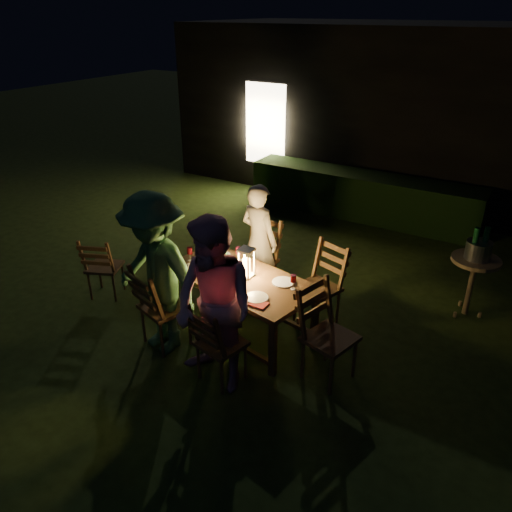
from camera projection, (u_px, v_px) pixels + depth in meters
The scene contains 29 objects.
garden_envelope at pixel (432, 111), 10.15m from camera, with size 40.00×40.00×3.20m.
dining_table at pixel (240, 282), 5.69m from camera, with size 1.90×1.20×0.73m.
chair_near_left at pixel (164, 320), 5.60m from camera, with size 0.60×0.63×1.06m.
chair_near_right at pixel (220, 356), 5.07m from camera, with size 0.52×0.55×0.97m.
chair_far_left at pixel (256, 272), 6.62m from camera, with size 0.52×0.56×1.07m.
chair_far_right at pixel (318, 299), 6.02m from camera, with size 0.59×0.62×1.04m.
chair_end at pixel (327, 351), 5.10m from camera, with size 0.61×0.59×1.07m.
chair_spare at pixel (105, 277), 6.59m from camera, with size 0.55×0.56×0.92m.
person_house_side at pixel (259, 241), 6.46m from camera, with size 0.56×0.37×1.53m, color beige.
person_opp_right at pixel (214, 307), 4.77m from camera, with size 0.88×0.69×1.81m, color #C285A5.
person_opp_left at pixel (156, 275), 5.30m from camera, with size 1.19×0.69×1.85m, color #33673C.
lantern at pixel (246, 264), 5.59m from camera, with size 0.16×0.16×0.35m.
plate_far_left at pixel (220, 255), 6.13m from camera, with size 0.25×0.25×0.01m, color white.
plate_near_left at pixel (193, 268), 5.84m from camera, with size 0.25×0.25×0.01m, color white.
plate_far_right at pixel (283, 282), 5.53m from camera, with size 0.25×0.25×0.01m, color white.
plate_near_right at pixel (257, 297), 5.24m from camera, with size 0.25×0.25×0.01m, color white.
wineglass_a at pixel (238, 254), 5.98m from camera, with size 0.06×0.06×0.18m, color #59070F, non-canonical shape.
wineglass_b at pixel (190, 254), 5.97m from camera, with size 0.06×0.06×0.18m, color #59070F, non-canonical shape.
wineglass_c at pixel (242, 288), 5.25m from camera, with size 0.06×0.06×0.18m, color #59070F, non-canonical shape.
wineglass_d at pixel (293, 282), 5.36m from camera, with size 0.06×0.06×0.18m, color #59070F, non-canonical shape.
wineglass_e at pixel (215, 276), 5.48m from camera, with size 0.06×0.06×0.18m, color silver, non-canonical shape.
bottle_table at pixel (224, 259), 5.74m from camera, with size 0.07×0.07×0.28m, color #0F471E.
napkin_left at pixel (211, 282), 5.53m from camera, with size 0.18×0.14×0.01m, color red.
napkin_right at pixel (259, 304), 5.12m from camera, with size 0.18×0.14×0.01m, color red.
phone at pixel (184, 268), 5.83m from camera, with size 0.14×0.07×0.01m, color black.
side_table at pixel (475, 265), 6.01m from camera, with size 0.58×0.58×0.78m.
ice_bucket at pixel (478, 250), 5.92m from camera, with size 0.30×0.30×0.22m, color #A5A8AD.
bottle_bucket_a at pixel (474, 247), 5.89m from camera, with size 0.07×0.07×0.32m, color #0F471E.
bottle_bucket_b at pixel (484, 246), 5.90m from camera, with size 0.07×0.07×0.32m, color #0F471E.
Camera 1 is at (2.29, -4.61, 3.48)m, focal length 35.00 mm.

